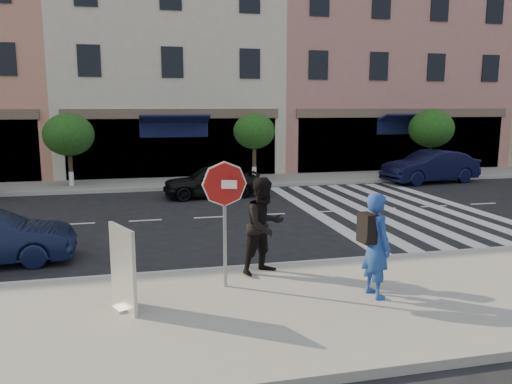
% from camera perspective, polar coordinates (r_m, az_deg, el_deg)
% --- Properties ---
extents(ground, '(120.00, 120.00, 0.00)m').
position_cam_1_polar(ground, '(12.16, -2.79, -6.96)').
color(ground, black).
rests_on(ground, ground).
extents(sidewalk_near, '(60.00, 4.50, 0.15)m').
position_cam_1_polar(sidewalk_near, '(8.69, 1.71, -13.46)').
color(sidewalk_near, gray).
rests_on(sidewalk_near, ground).
extents(sidewalk_far, '(60.00, 3.00, 0.15)m').
position_cam_1_polar(sidewalk_far, '(22.82, -7.68, 1.06)').
color(sidewalk_far, gray).
rests_on(sidewalk_far, ground).
extents(building_centre, '(11.00, 9.00, 11.00)m').
position_cam_1_polar(building_centre, '(28.58, -10.12, 13.65)').
color(building_centre, beige).
rests_on(building_centre, ground).
extents(building_east_mid, '(13.00, 9.00, 13.00)m').
position_cam_1_polar(building_east_mid, '(31.66, 12.87, 14.99)').
color(building_east_mid, tan).
rests_on(building_east_mid, ground).
extents(street_tree_wb, '(2.10, 2.10, 3.06)m').
position_cam_1_polar(street_tree_wb, '(22.50, -20.62, 6.13)').
color(street_tree_wb, '#473323').
rests_on(street_tree_wb, sidewalk_far).
extents(street_tree_c, '(1.90, 1.90, 3.04)m').
position_cam_1_polar(street_tree_c, '(22.86, -0.21, 6.92)').
color(street_tree_c, '#473323').
rests_on(street_tree_c, sidewalk_far).
extents(street_tree_ea, '(2.20, 2.20, 3.19)m').
position_cam_1_polar(street_tree_ea, '(26.35, 19.40, 6.83)').
color(street_tree_ea, '#473323').
rests_on(street_tree_ea, sidewalk_far).
extents(stop_sign, '(0.80, 0.31, 2.38)m').
position_cam_1_polar(stop_sign, '(9.11, -3.61, -0.45)').
color(stop_sign, gray).
rests_on(stop_sign, sidewalk_near).
extents(photographer, '(0.54, 0.74, 1.87)m').
position_cam_1_polar(photographer, '(9.08, 13.59, -5.92)').
color(photographer, navy).
rests_on(photographer, sidewalk_near).
extents(walker, '(1.19, 1.09, 1.96)m').
position_cam_1_polar(walker, '(10.04, 0.96, -3.88)').
color(walker, black).
rests_on(walker, sidewalk_near).
extents(poster_board, '(0.44, 0.87, 1.42)m').
position_cam_1_polar(poster_board, '(8.64, -14.92, -8.53)').
color(poster_board, beige).
rests_on(poster_board, sidewalk_near).
extents(car_far_mid, '(3.85, 1.78, 1.28)m').
position_cam_1_polar(car_far_mid, '(19.46, -5.07, 1.29)').
color(car_far_mid, black).
rests_on(car_far_mid, ground).
extents(car_far_right, '(4.70, 2.18, 1.49)m').
position_cam_1_polar(car_far_right, '(24.41, 19.30, 2.76)').
color(car_far_right, black).
rests_on(car_far_right, ground).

